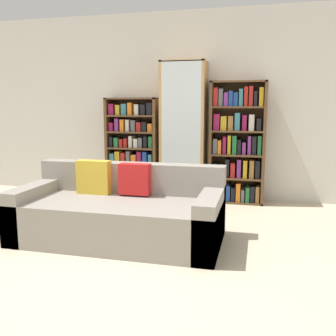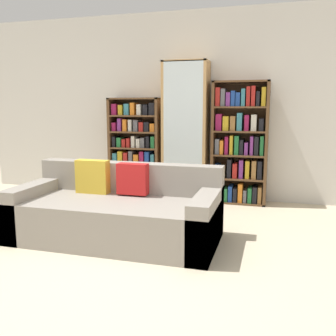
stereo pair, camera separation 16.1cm
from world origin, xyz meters
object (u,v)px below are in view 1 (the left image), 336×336
Objects in this scene: couch at (120,213)px; display_cabinet at (183,132)px; bookshelf_right at (237,145)px; bookshelf_left at (133,149)px; wine_bottle at (207,201)px.

couch is 1.04× the size of display_cabinet.
couch is at bearing -99.12° from display_cabinet.
couch is at bearing -120.03° from bookshelf_right.
bookshelf_left reaches higher than wine_bottle.
bookshelf_left is 0.75× the size of display_cabinet.
bookshelf_right reaches higher than couch.
bookshelf_right is (0.76, 0.02, -0.16)m from display_cabinet.
bookshelf_right is at bearing -0.01° from bookshelf_left.
display_cabinet is at bearing 124.91° from wine_bottle.
couch is 5.44× the size of wine_bottle.
bookshelf_left is 3.90× the size of wine_bottle.
bookshelf_left reaches higher than couch.
wine_bottle is (0.44, -0.63, -0.83)m from display_cabinet.
display_cabinet is 1.13m from wine_bottle.
wine_bottle is (1.21, -0.65, -0.56)m from bookshelf_left.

